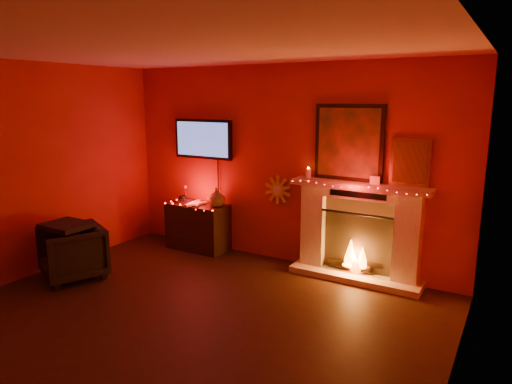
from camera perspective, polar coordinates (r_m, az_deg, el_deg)
room at (r=4.23m, az=-12.56°, el=-0.90°), size 5.00×5.00×5.00m
fireplace at (r=5.85m, az=12.66°, el=-3.73°), size 1.72×0.40×2.18m
tv at (r=6.87m, az=-6.62°, el=6.57°), size 1.00×0.07×1.24m
sunburst_clock at (r=6.32m, az=2.73°, el=0.26°), size 0.40×0.03×0.40m
console_table at (r=6.93m, az=-7.16°, el=-4.01°), size 0.92×0.53×0.97m
armchair at (r=6.25m, az=-21.97°, el=-7.02°), size 0.96×0.97×0.67m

